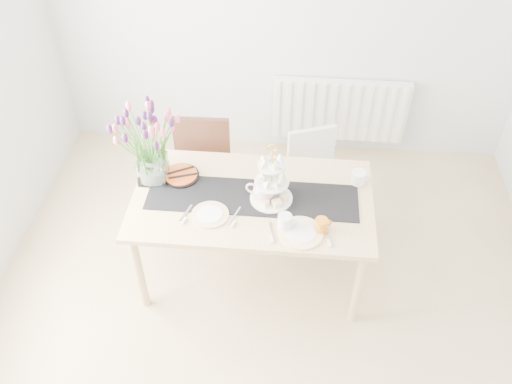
# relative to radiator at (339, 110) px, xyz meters

# --- Properties ---
(room_shell) EXTENTS (4.50, 4.50, 4.50)m
(room_shell) POSITION_rel_radiator_xyz_m (-0.50, -2.19, 0.85)
(room_shell) COLOR tan
(room_shell) RESTS_ON ground
(radiator) EXTENTS (1.20, 0.08, 0.60)m
(radiator) POSITION_rel_radiator_xyz_m (0.00, 0.00, 0.00)
(radiator) COLOR white
(radiator) RESTS_ON room_shell
(dining_table) EXTENTS (1.60, 0.90, 0.75)m
(dining_table) POSITION_rel_radiator_xyz_m (-0.64, -1.50, 0.22)
(dining_table) COLOR tan
(dining_table) RESTS_ON ground
(chair_brown) EXTENTS (0.44, 0.44, 0.88)m
(chair_brown) POSITION_rel_radiator_xyz_m (-1.09, -0.94, 0.06)
(chair_brown) COLOR #361C13
(chair_brown) RESTS_ON ground
(chair_white) EXTENTS (0.50, 0.50, 0.78)m
(chair_white) POSITION_rel_radiator_xyz_m (-0.21, -0.84, -0.00)
(chair_white) COLOR silver
(chair_white) RESTS_ON ground
(table_runner) EXTENTS (1.40, 0.35, 0.01)m
(table_runner) POSITION_rel_radiator_xyz_m (-0.64, -1.50, 0.30)
(table_runner) COLOR black
(table_runner) RESTS_ON dining_table
(tulip_vase) EXTENTS (0.67, 0.67, 0.58)m
(tulip_vase) POSITION_rel_radiator_xyz_m (-1.33, -1.38, 0.67)
(tulip_vase) COLOR silver
(tulip_vase) RESTS_ON dining_table
(cake_stand) EXTENTS (0.28, 0.28, 0.41)m
(cake_stand) POSITION_rel_radiator_xyz_m (-0.51, -1.51, 0.42)
(cake_stand) COLOR gold
(cake_stand) RESTS_ON dining_table
(teapot) EXTENTS (0.27, 0.23, 0.16)m
(teapot) POSITION_rel_radiator_xyz_m (-0.56, -1.51, 0.37)
(teapot) COLOR silver
(teapot) RESTS_ON dining_table
(cream_jug) EXTENTS (0.10, 0.10, 0.10)m
(cream_jug) POSITION_rel_radiator_xyz_m (0.06, -1.30, 0.35)
(cream_jug) COLOR white
(cream_jug) RESTS_ON dining_table
(tart_tin) EXTENTS (0.25, 0.25, 0.03)m
(tart_tin) POSITION_rel_radiator_xyz_m (-1.15, -1.35, 0.31)
(tart_tin) COLOR black
(tart_tin) RESTS_ON dining_table
(mug_white) EXTENTS (0.09, 0.09, 0.11)m
(mug_white) POSITION_rel_radiator_xyz_m (-0.41, -1.76, 0.35)
(mug_white) COLOR silver
(mug_white) RESTS_ON dining_table
(mug_orange) EXTENTS (0.11, 0.11, 0.10)m
(mug_orange) POSITION_rel_radiator_xyz_m (-0.19, -1.76, 0.35)
(mug_orange) COLOR orange
(mug_orange) RESTS_ON dining_table
(plate_left) EXTENTS (0.31, 0.31, 0.01)m
(plate_left) POSITION_rel_radiator_xyz_m (-0.89, -1.69, 0.31)
(plate_left) COLOR white
(plate_left) RESTS_ON dining_table
(plate_right) EXTENTS (0.34, 0.34, 0.01)m
(plate_right) POSITION_rel_radiator_xyz_m (-0.31, -1.80, 0.31)
(plate_right) COLOR white
(plate_right) RESTS_ON dining_table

